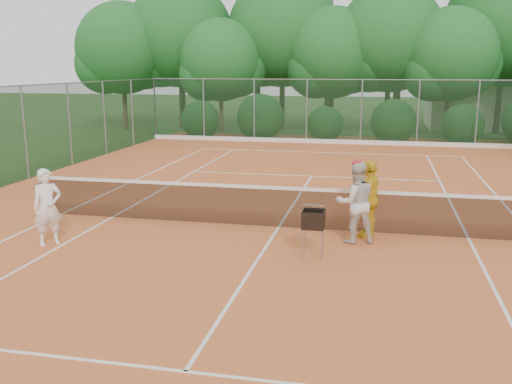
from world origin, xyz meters
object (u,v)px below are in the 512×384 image
player_white (48,207)px  player_center_grp (355,202)px  ball_hopper (313,220)px  player_yellow (370,199)px

player_white → player_center_grp: player_center_grp is taller
ball_hopper → player_yellow: bearing=53.3°
player_yellow → ball_hopper: 1.91m
player_white → ball_hopper: (5.38, 0.34, -0.06)m
player_white → ball_hopper: bearing=-40.9°
player_center_grp → ball_hopper: player_center_grp is taller
player_yellow → ball_hopper: player_yellow is taller
player_white → player_center_grp: bearing=-30.9°
player_yellow → ball_hopper: size_ratio=1.80×
player_center_grp → player_yellow: 0.55m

